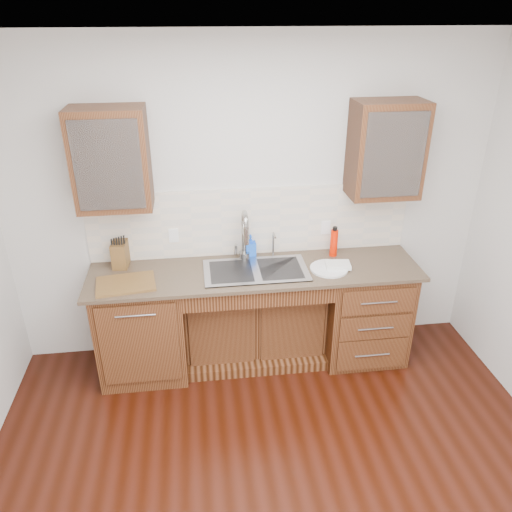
{
  "coord_description": "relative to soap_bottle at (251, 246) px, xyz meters",
  "views": [
    {
      "loc": [
        -0.46,
        -2.11,
        2.84
      ],
      "look_at": [
        0.0,
        1.4,
        1.05
      ],
      "focal_mm": 35.0,
      "sensor_mm": 36.0,
      "label": 1
    }
  ],
  "objects": [
    {
      "name": "ground",
      "position": [
        0.01,
        -1.69,
        -1.06
      ],
      "size": [
        4.0,
        3.5,
        0.1
      ],
      "primitive_type": "cube",
      "color": "black"
    },
    {
      "name": "dish_towel",
      "position": [
        0.68,
        -0.32,
        -0.06
      ],
      "size": [
        0.21,
        0.17,
        0.03
      ],
      "primitive_type": "cube",
      "rotation": [
        0.0,
        0.0,
        -0.12
      ],
      "color": "white",
      "rests_on": "plate"
    },
    {
      "name": "knife_block",
      "position": [
        -1.08,
        -0.04,
        0.01
      ],
      "size": [
        0.13,
        0.2,
        0.21
      ],
      "primitive_type": "cube",
      "rotation": [
        0.0,
        0.0,
        -0.08
      ],
      "color": "olive",
      "rests_on": "countertop"
    },
    {
      "name": "base_cabinet_left",
      "position": [
        -0.94,
        -0.25,
        -0.57
      ],
      "size": [
        0.7,
        0.62,
        0.88
      ],
      "primitive_type": "cube",
      "color": "#593014",
      "rests_on": "ground"
    },
    {
      "name": "faucet",
      "position": [
        -0.06,
        -0.05,
        0.1
      ],
      "size": [
        0.04,
        0.04,
        0.4
      ],
      "primitive_type": "cylinder",
      "color": "#999993",
      "rests_on": "countertop"
    },
    {
      "name": "sink",
      "position": [
        0.01,
        -0.28,
        -0.18
      ],
      "size": [
        0.84,
        0.46,
        0.19
      ],
      "primitive_type": "cube",
      "color": "#9E9EA5",
      "rests_on": "countertop"
    },
    {
      "name": "ceiling",
      "position": [
        0.01,
        -1.69,
        1.74
      ],
      "size": [
        4.0,
        3.5,
        0.1
      ],
      "primitive_type": "cube",
      "color": "white",
      "rests_on": "wall_back"
    },
    {
      "name": "backsplash",
      "position": [
        0.01,
        0.05,
        0.2
      ],
      "size": [
        2.7,
        0.02,
        0.59
      ],
      "primitive_type": "cube",
      "color": "beige",
      "rests_on": "wall_back"
    },
    {
      "name": "soap_bottle",
      "position": [
        0.0,
        0.0,
        0.0
      ],
      "size": [
        0.09,
        0.09,
        0.19
      ],
      "primitive_type": "imported",
      "rotation": [
        0.0,
        0.0,
        0.03
      ],
      "color": "blue",
      "rests_on": "countertop"
    },
    {
      "name": "cup_right_a",
      "position": [
        0.93,
        -0.11,
        0.77
      ],
      "size": [
        0.15,
        0.15,
        0.11
      ],
      "primitive_type": "imported",
      "rotation": [
        0.0,
        0.0,
        -0.1
      ],
      "color": "white",
      "rests_on": "upper_cabinet_right"
    },
    {
      "name": "cutting_board",
      "position": [
        -1.01,
        -0.38,
        -0.09
      ],
      "size": [
        0.48,
        0.36,
        0.02
      ],
      "primitive_type": "cube",
      "rotation": [
        0.0,
        0.0,
        0.13
      ],
      "color": "olive",
      "rests_on": "countertop"
    },
    {
      "name": "base_cabinet_right",
      "position": [
        0.96,
        -0.25,
        -0.57
      ],
      "size": [
        0.7,
        0.62,
        0.88
      ],
      "primitive_type": "cube",
      "color": "#593014",
      "rests_on": "ground"
    },
    {
      "name": "upper_cabinet_left",
      "position": [
        -1.04,
        -0.11,
        0.82
      ],
      "size": [
        0.55,
        0.34,
        0.75
      ],
      "primitive_type": "cube",
      "color": "#593014",
      "rests_on": "wall_back"
    },
    {
      "name": "outlet_right",
      "position": [
        0.66,
        0.04,
        0.11
      ],
      "size": [
        0.08,
        0.01,
        0.12
      ],
      "primitive_type": "cube",
      "color": "white",
      "rests_on": "backsplash"
    },
    {
      "name": "upper_cabinet_right",
      "position": [
        1.06,
        -0.11,
        0.82
      ],
      "size": [
        0.55,
        0.34,
        0.75
      ],
      "primitive_type": "cube",
      "color": "#593014",
      "rests_on": "wall_back"
    },
    {
      "name": "plate",
      "position": [
        0.6,
        -0.33,
        -0.09
      ],
      "size": [
        0.36,
        0.36,
        0.02
      ],
      "primitive_type": "cylinder",
      "rotation": [
        0.0,
        0.0,
        -0.19
      ],
      "color": "white",
      "rests_on": "countertop"
    },
    {
      "name": "water_bottle",
      "position": [
        0.7,
        -0.09,
        0.02
      ],
      "size": [
        0.08,
        0.08,
        0.24
      ],
      "primitive_type": "cylinder",
      "rotation": [
        0.0,
        0.0,
        0.31
      ],
      "color": "#EE1C01",
      "rests_on": "countertop"
    },
    {
      "name": "wall_back",
      "position": [
        0.01,
        0.11,
        0.34
      ],
      "size": [
        4.0,
        0.1,
        2.7
      ],
      "primitive_type": "cube",
      "color": "silver",
      "rests_on": "ground"
    },
    {
      "name": "countertop",
      "position": [
        0.01,
        -0.26,
        -0.11
      ],
      "size": [
        2.7,
        0.65,
        0.03
      ],
      "primitive_type": "cube",
      "color": "#84705B",
      "rests_on": "base_cabinet_left"
    },
    {
      "name": "base_cabinet_center",
      "position": [
        0.01,
        -0.16,
        -0.66
      ],
      "size": [
        1.2,
        0.44,
        0.7
      ],
      "primitive_type": "cube",
      "color": "#593014",
      "rests_on": "ground"
    },
    {
      "name": "outlet_left",
      "position": [
        -0.64,
        0.04,
        0.11
      ],
      "size": [
        0.08,
        0.01,
        0.12
      ],
      "primitive_type": "cube",
      "color": "white",
      "rests_on": "backsplash"
    },
    {
      "name": "cup_right_b",
      "position": [
        1.14,
        -0.11,
        0.76
      ],
      "size": [
        0.11,
        0.11,
        0.09
      ],
      "primitive_type": "imported",
      "rotation": [
        0.0,
        0.0,
        0.14
      ],
      "color": "silver",
      "rests_on": "upper_cabinet_right"
    },
    {
      "name": "cup_left_b",
      "position": [
        -0.96,
        -0.11,
        0.76
      ],
      "size": [
        0.1,
        0.1,
        0.09
      ],
      "primitive_type": "imported",
      "rotation": [
        0.0,
        0.0,
        0.1
      ],
      "color": "silver",
      "rests_on": "upper_cabinet_left"
    },
    {
      "name": "filter_tap",
      "position": [
        0.19,
        -0.04,
        0.02
      ],
      "size": [
        0.02,
        0.02,
        0.24
      ],
      "primitive_type": "cylinder",
      "color": "#999993",
      "rests_on": "countertop"
    },
    {
      "name": "cup_left_a",
      "position": [
        -1.17,
        -0.11,
        0.77
      ],
      "size": [
        0.16,
        0.16,
        0.1
      ],
      "primitive_type": "imported",
      "rotation": [
        0.0,
        0.0,
        0.39
      ],
      "color": "silver",
      "rests_on": "upper_cabinet_left"
    }
  ]
}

